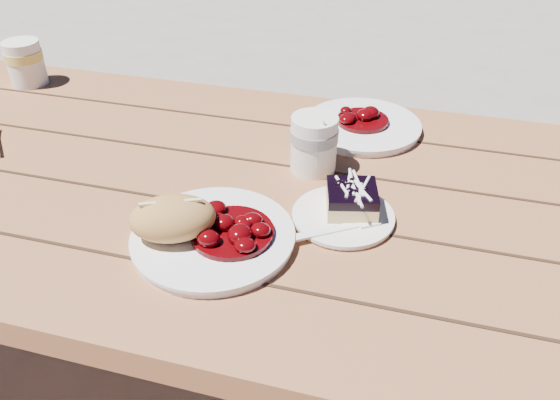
% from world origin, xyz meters
% --- Properties ---
extents(ground, '(60.00, 60.00, 0.00)m').
position_xyz_m(ground, '(0.00, 0.00, 0.00)').
color(ground, gray).
rests_on(ground, ground).
extents(picnic_table, '(2.00, 1.55, 0.75)m').
position_xyz_m(picnic_table, '(0.00, -0.00, 0.59)').
color(picnic_table, brown).
rests_on(picnic_table, ground).
extents(main_plate, '(0.25, 0.25, 0.02)m').
position_xyz_m(main_plate, '(0.27, -0.17, 0.76)').
color(main_plate, white).
rests_on(main_plate, picnic_table).
extents(goulash_stew, '(0.13, 0.13, 0.04)m').
position_xyz_m(goulash_stew, '(0.30, -0.16, 0.79)').
color(goulash_stew, '#4E0206').
rests_on(goulash_stew, main_plate).
extents(bread_roll, '(0.16, 0.13, 0.07)m').
position_xyz_m(bread_roll, '(0.22, -0.19, 0.80)').
color(bread_roll, '#BE8949').
rests_on(bread_roll, main_plate).
extents(dessert_plate, '(0.16, 0.16, 0.01)m').
position_xyz_m(dessert_plate, '(0.46, -0.06, 0.76)').
color(dessert_plate, white).
rests_on(dessert_plate, picnic_table).
extents(blueberry_cake, '(0.10, 0.10, 0.05)m').
position_xyz_m(blueberry_cake, '(0.47, -0.04, 0.78)').
color(blueberry_cake, '#F8D687').
rests_on(blueberry_cake, dessert_plate).
extents(fork_dessert, '(0.15, 0.11, 0.00)m').
position_xyz_m(fork_dessert, '(0.44, -0.11, 0.76)').
color(fork_dessert, white).
rests_on(fork_dessert, dessert_plate).
extents(coffee_cup, '(0.09, 0.09, 0.11)m').
position_xyz_m(coffee_cup, '(0.38, 0.08, 0.80)').
color(coffee_cup, white).
rests_on(coffee_cup, picnic_table).
extents(second_plate, '(0.24, 0.24, 0.02)m').
position_xyz_m(second_plate, '(0.44, 0.27, 0.76)').
color(second_plate, white).
rests_on(second_plate, picnic_table).
extents(second_stew, '(0.11, 0.11, 0.04)m').
position_xyz_m(second_stew, '(0.44, 0.27, 0.79)').
color(second_stew, '#4E0206').
rests_on(second_stew, second_plate).
extents(second_cup, '(0.09, 0.09, 0.11)m').
position_xyz_m(second_cup, '(-0.39, 0.29, 0.80)').
color(second_cup, white).
rests_on(second_cup, picnic_table).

